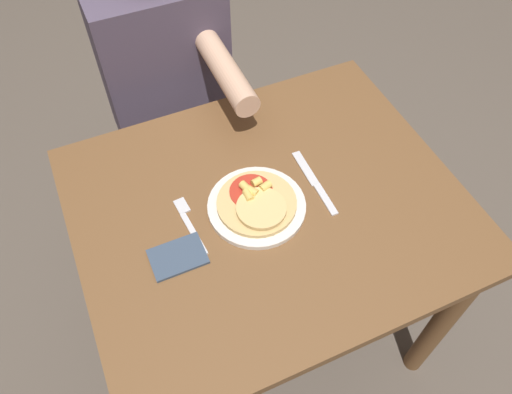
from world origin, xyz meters
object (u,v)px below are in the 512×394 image
at_px(knife, 315,183).
at_px(person_diner, 168,79).
at_px(pizza, 257,202).
at_px(dining_table, 268,233).
at_px(plate, 256,205).
at_px(fork, 189,222).

xyz_separation_m(knife, person_diner, (-0.20, 0.61, -0.06)).
distance_m(knife, person_diner, 0.65).
bearing_deg(person_diner, pizza, -86.45).
bearing_deg(knife, person_diner, 108.45).
bearing_deg(person_diner, dining_table, -83.34).
xyz_separation_m(plate, fork, (-0.17, 0.02, -0.00)).
bearing_deg(fork, knife, -3.02).
distance_m(dining_table, person_diner, 0.63).
distance_m(dining_table, plate, 0.15).
xyz_separation_m(pizza, knife, (0.17, 0.01, -0.02)).
bearing_deg(knife, pizza, -177.41).
bearing_deg(pizza, person_diner, 93.55).
distance_m(pizza, person_diner, 0.63).
height_order(plate, fork, plate).
xyz_separation_m(plate, person_diner, (-0.04, 0.62, -0.07)).
relative_size(dining_table, fork, 5.36).
height_order(pizza, person_diner, person_diner).
bearing_deg(plate, pizza, -83.15).
bearing_deg(pizza, knife, 2.59).
bearing_deg(dining_table, person_diner, 96.66).
bearing_deg(person_diner, knife, -71.55).
distance_m(plate, pizza, 0.02).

